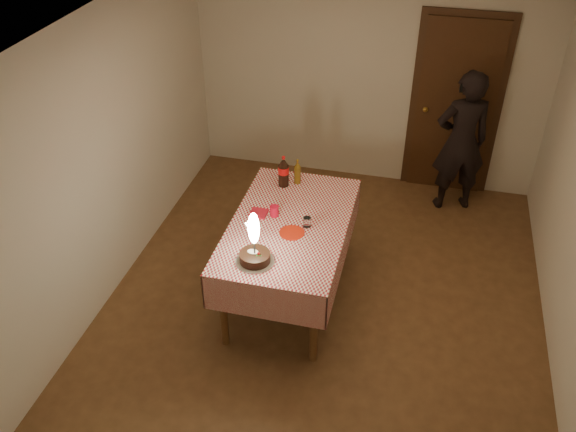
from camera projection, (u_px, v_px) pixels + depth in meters
The scene contains 11 objects.
ground at pixel (327, 292), 5.87m from camera, with size 4.00×4.50×0.01m, color brown.
room_shell at pixel (340, 136), 4.97m from camera, with size 4.04×4.54×2.62m.
dining_table at pixel (289, 233), 5.43m from camera, with size 1.02×1.72×0.84m.
birthday_cake at pixel (255, 249), 4.86m from camera, with size 0.31×0.31×0.48m.
red_plate at pixel (292, 233), 5.24m from camera, with size 0.22×0.22×0.01m, color red.
red_cup at pixel (274, 211), 5.43m from camera, with size 0.08×0.08×0.10m, color red.
clear_cup at pixel (307, 222), 5.30m from camera, with size 0.07×0.07×0.09m, color white.
napkin_stack at pixel (259, 213), 5.47m from camera, with size 0.15×0.15×0.02m, color #AB1323.
cola_bottle at pixel (284, 172), 5.79m from camera, with size 0.10×0.10×0.32m.
amber_bottle_left at pixel (297, 172), 5.85m from camera, with size 0.06×0.06×0.25m.
photographer at pixel (461, 142), 6.63m from camera, with size 0.69×0.56×1.65m.
Camera 1 is at (0.69, -4.34, 3.99)m, focal length 38.00 mm.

